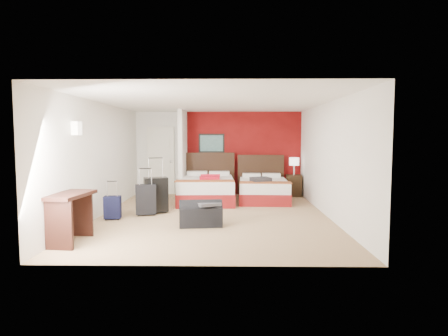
{
  "coord_description": "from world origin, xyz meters",
  "views": [
    {
      "loc": [
        0.38,
        -8.25,
        1.75
      ],
      "look_at": [
        0.22,
        0.8,
        1.0
      ],
      "focal_mm": 30.35,
      "sensor_mm": 36.0,
      "label": 1
    }
  ],
  "objects_px": {
    "red_suitcase_open": "(210,177)",
    "suitcase_navy": "(113,209)",
    "desk": "(70,218)",
    "table_lamp": "(294,166)",
    "suitcase_black": "(156,196)",
    "nightstand": "(294,185)",
    "suitcase_charcoal": "(146,201)",
    "bed_left": "(206,190)",
    "duffel_bag": "(201,215)",
    "bed_right": "(263,191)"
  },
  "relations": [
    {
      "from": "desk",
      "to": "table_lamp",
      "type": "bearing_deg",
      "value": 54.07
    },
    {
      "from": "table_lamp",
      "to": "red_suitcase_open",
      "type": "bearing_deg",
      "value": -155.29
    },
    {
      "from": "desk",
      "to": "suitcase_charcoal",
      "type": "bearing_deg",
      "value": 77.15
    },
    {
      "from": "table_lamp",
      "to": "duffel_bag",
      "type": "bearing_deg",
      "value": -122.79
    },
    {
      "from": "nightstand",
      "to": "suitcase_charcoal",
      "type": "xyz_separation_m",
      "value": [
        -3.76,
        -2.81,
        0.02
      ]
    },
    {
      "from": "red_suitcase_open",
      "to": "suitcase_navy",
      "type": "distance_m",
      "value": 2.94
    },
    {
      "from": "suitcase_charcoal",
      "to": "duffel_bag",
      "type": "xyz_separation_m",
      "value": [
        1.31,
        -0.99,
        -0.12
      ]
    },
    {
      "from": "bed_left",
      "to": "red_suitcase_open",
      "type": "bearing_deg",
      "value": -47.51
    },
    {
      "from": "bed_left",
      "to": "suitcase_black",
      "type": "distance_m",
      "value": 1.86
    },
    {
      "from": "bed_left",
      "to": "desk",
      "type": "distance_m",
      "value": 4.47
    },
    {
      "from": "bed_left",
      "to": "desk",
      "type": "height_order",
      "value": "desk"
    },
    {
      "from": "bed_right",
      "to": "red_suitcase_open",
      "type": "bearing_deg",
      "value": -167.9
    },
    {
      "from": "bed_right",
      "to": "red_suitcase_open",
      "type": "relative_size",
      "value": 2.61
    },
    {
      "from": "bed_left",
      "to": "suitcase_black",
      "type": "relative_size",
      "value": 2.65
    },
    {
      "from": "table_lamp",
      "to": "duffel_bag",
      "type": "relative_size",
      "value": 0.61
    },
    {
      "from": "red_suitcase_open",
      "to": "table_lamp",
      "type": "xyz_separation_m",
      "value": [
        2.42,
        1.11,
        0.21
      ]
    },
    {
      "from": "suitcase_black",
      "to": "suitcase_charcoal",
      "type": "distance_m",
      "value": 0.33
    },
    {
      "from": "nightstand",
      "to": "suitcase_black",
      "type": "relative_size",
      "value": 0.79
    },
    {
      "from": "table_lamp",
      "to": "suitcase_black",
      "type": "relative_size",
      "value": 0.65
    },
    {
      "from": "nightstand",
      "to": "duffel_bag",
      "type": "relative_size",
      "value": 0.75
    },
    {
      "from": "bed_left",
      "to": "red_suitcase_open",
      "type": "distance_m",
      "value": 0.39
    },
    {
      "from": "bed_right",
      "to": "suitcase_black",
      "type": "relative_size",
      "value": 2.37
    },
    {
      "from": "suitcase_navy",
      "to": "desk",
      "type": "distance_m",
      "value": 1.75
    },
    {
      "from": "table_lamp",
      "to": "suitcase_black",
      "type": "xyz_separation_m",
      "value": [
        -3.58,
        -2.54,
        -0.49
      ]
    },
    {
      "from": "duffel_bag",
      "to": "desk",
      "type": "bearing_deg",
      "value": -156.62
    },
    {
      "from": "desk",
      "to": "suitcase_navy",
      "type": "bearing_deg",
      "value": 90.95
    },
    {
      "from": "bed_right",
      "to": "duffel_bag",
      "type": "height_order",
      "value": "bed_right"
    },
    {
      "from": "bed_right",
      "to": "suitcase_navy",
      "type": "bearing_deg",
      "value": -142.48
    },
    {
      "from": "suitcase_charcoal",
      "to": "duffel_bag",
      "type": "relative_size",
      "value": 0.79
    },
    {
      "from": "suitcase_black",
      "to": "desk",
      "type": "height_order",
      "value": "desk"
    },
    {
      "from": "suitcase_black",
      "to": "suitcase_navy",
      "type": "distance_m",
      "value": 1.09
    },
    {
      "from": "duffel_bag",
      "to": "table_lamp",
      "type": "bearing_deg",
      "value": 50.21
    },
    {
      "from": "suitcase_navy",
      "to": "duffel_bag",
      "type": "xyz_separation_m",
      "value": [
        1.91,
        -0.52,
        -0.03
      ]
    },
    {
      "from": "table_lamp",
      "to": "desk",
      "type": "distance_m",
      "value": 6.76
    },
    {
      "from": "suitcase_black",
      "to": "desk",
      "type": "relative_size",
      "value": 0.8
    },
    {
      "from": "suitcase_black",
      "to": "duffel_bag",
      "type": "distance_m",
      "value": 1.71
    },
    {
      "from": "nightstand",
      "to": "suitcase_charcoal",
      "type": "distance_m",
      "value": 4.69
    },
    {
      "from": "bed_right",
      "to": "duffel_bag",
      "type": "distance_m",
      "value": 3.3
    },
    {
      "from": "red_suitcase_open",
      "to": "nightstand",
      "type": "relative_size",
      "value": 1.15
    },
    {
      "from": "red_suitcase_open",
      "to": "suitcase_charcoal",
      "type": "relative_size",
      "value": 1.09
    },
    {
      "from": "bed_left",
      "to": "table_lamp",
      "type": "height_order",
      "value": "table_lamp"
    },
    {
      "from": "table_lamp",
      "to": "duffel_bag",
      "type": "height_order",
      "value": "table_lamp"
    },
    {
      "from": "bed_left",
      "to": "suitcase_navy",
      "type": "relative_size",
      "value": 4.43
    },
    {
      "from": "nightstand",
      "to": "desk",
      "type": "distance_m",
      "value": 6.75
    },
    {
      "from": "bed_right",
      "to": "bed_left",
      "type": "bearing_deg",
      "value": -172.17
    },
    {
      "from": "nightstand",
      "to": "bed_left",
      "type": "bearing_deg",
      "value": -152.6
    },
    {
      "from": "desk",
      "to": "duffel_bag",
      "type": "bearing_deg",
      "value": 36.45
    },
    {
      "from": "suitcase_black",
      "to": "bed_left",
      "type": "bearing_deg",
      "value": 36.33
    },
    {
      "from": "bed_left",
      "to": "desk",
      "type": "bearing_deg",
      "value": -118.98
    },
    {
      "from": "red_suitcase_open",
      "to": "suitcase_charcoal",
      "type": "distance_m",
      "value": 2.19
    }
  ]
}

